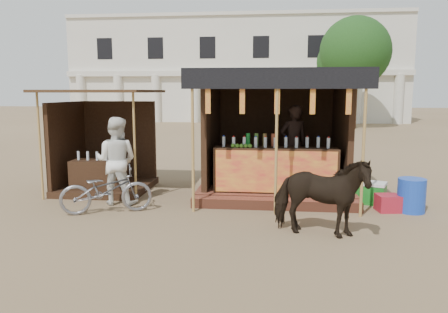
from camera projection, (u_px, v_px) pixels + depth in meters
name	position (u px, v px, depth m)	size (l,w,h in m)	color
ground	(213.00, 239.00, 7.00)	(120.00, 120.00, 0.00)	#846B4C
main_stall	(277.00, 149.00, 10.05)	(3.60, 3.61, 2.78)	brown
secondary_stall	(100.00, 155.00, 10.41)	(2.40, 2.40, 2.38)	#352113
cow	(320.00, 197.00, 7.03)	(0.72, 1.57, 1.33)	black
motorbike	(106.00, 190.00, 8.43)	(0.61, 1.74, 0.91)	gray
bystander	(116.00, 161.00, 9.09)	(0.89, 0.69, 1.83)	white
blue_barrel	(411.00, 195.00, 8.53)	(0.53, 0.53, 0.66)	blue
red_crate	(388.00, 203.00, 8.60)	(0.43, 0.40, 0.33)	#A51B2C
cooler	(370.00, 192.00, 9.20)	(0.76, 0.65, 0.46)	#1B7D22
background_building	(238.00, 72.00, 36.07)	(26.00, 7.45, 8.18)	silver
tree	(351.00, 55.00, 27.46)	(4.50, 4.40, 7.00)	#382314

